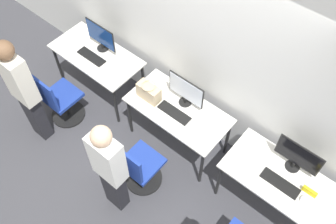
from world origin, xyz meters
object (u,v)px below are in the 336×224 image
mouse_left (107,67)px  office_chair_left (60,101)px  mouse_right (303,198)px  mouse_center (194,125)px  office_chair_center (139,168)px  keyboard_left (91,57)px  monitor_center (186,91)px  monitor_left (101,36)px  person_left (23,90)px  keyboard_right (280,183)px  handbag (149,92)px  keyboard_center (174,113)px  person_center (110,168)px  monitor_right (298,157)px

mouse_left → office_chair_left: bearing=-117.7°
mouse_right → office_chair_left: bearing=-168.5°
mouse_center → office_chair_center: 0.84m
keyboard_left → monitor_center: (1.45, 0.21, 0.21)m
office_chair_left → monitor_center: bearing=29.9°
monitor_center → mouse_right: 1.75m
monitor_left → person_left: (-0.07, -1.22, -0.03)m
monitor_left → mouse_left: size_ratio=5.59×
keyboard_right → handbag: (-1.84, -0.03, 0.11)m
person_left → keyboard_right: bearing=18.9°
office_chair_left → office_chair_center: size_ratio=1.00×
monitor_left → mouse_center: monitor_left is taller
keyboard_center → mouse_center: mouse_center is taller
person_left → mouse_right: size_ratio=19.13×
mouse_center → office_chair_center: bearing=-110.8°
monitor_left → mouse_right: 3.19m
person_center → handbag: 1.10m
monitor_right → mouse_right: monitor_right is taller
person_left → monitor_right: (2.98, 1.29, 0.03)m
person_left → office_chair_center: size_ratio=1.89×
keyboard_left → mouse_right: mouse_right is taller
keyboard_left → monitor_right: size_ratio=0.86×
keyboard_left → office_chair_left: 0.75m
keyboard_left → keyboard_right: 2.91m
monitor_right → mouse_right: size_ratio=5.59×
mouse_left → mouse_right: size_ratio=1.00×
keyboard_left → handbag: 1.07m
monitor_right → mouse_center: bearing=-166.8°
office_chair_center → keyboard_right: (1.43, 0.71, 0.38)m
mouse_center → keyboard_center: bearing=-178.9°
keyboard_center → monitor_right: (1.45, 0.28, 0.21)m
person_left → handbag: (1.14, 0.99, -0.08)m
monitor_left → person_left: 1.23m
person_left → person_center: person_left is taller
mouse_center → handbag: 0.69m
monitor_left → person_left: bearing=-93.4°
keyboard_left → keyboard_right: size_ratio=1.00×
keyboard_left → mouse_left: 0.30m
keyboard_left → handbag: bearing=-1.0°
monitor_center → keyboard_center: monitor_center is taller
mouse_right → handbag: bearing=-179.1°
monitor_right → mouse_left: bearing=-173.9°
keyboard_left → mouse_left: bearing=0.5°
keyboard_left → mouse_left: size_ratio=4.83×
keyboard_left → office_chair_center: (1.48, -0.69, -0.38)m
keyboard_center → office_chair_center: office_chair_center is taller
office_chair_center → mouse_right: 1.88m
monitor_left → monitor_right: 2.91m
monitor_right → office_chair_left: bearing=-162.6°
person_left → keyboard_center: person_left is taller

